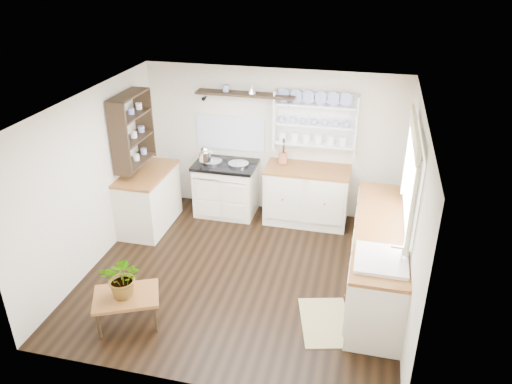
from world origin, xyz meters
TOP-DOWN VIEW (x-y plane):
  - floor at (0.00, 0.00)m, footprint 4.00×3.80m
  - wall_back at (0.00, 1.90)m, footprint 4.00×0.02m
  - wall_right at (2.00, 0.00)m, footprint 0.02×3.80m
  - wall_left at (-2.00, 0.00)m, footprint 0.02×3.80m
  - ceiling at (0.00, 0.00)m, footprint 4.00×3.80m
  - window at (1.95, 0.15)m, footprint 0.08×1.55m
  - aga_cooker at (-0.68, 1.57)m, footprint 0.96×0.67m
  - back_cabinets at (0.60, 1.60)m, footprint 1.27×0.63m
  - right_cabinets at (1.70, 0.10)m, footprint 0.62×2.43m
  - belfast_sink at (1.70, -0.65)m, footprint 0.55×0.60m
  - left_cabinets at (-1.70, 0.90)m, footprint 0.62×1.13m
  - plate_rack at (0.65, 1.86)m, footprint 1.20×0.22m
  - high_shelf at (-0.40, 1.78)m, footprint 1.50×0.29m
  - left_shelving at (-1.84, 0.90)m, footprint 0.28×0.80m
  - kettle at (-0.96, 1.45)m, footprint 0.19×0.19m
  - utensil_crock at (0.20, 1.68)m, footprint 0.14×0.14m
  - center_table at (-1.02, -1.22)m, footprint 0.86×0.76m
  - potted_plant at (-1.02, -1.22)m, footprint 0.48×0.43m
  - floor_rug at (1.17, -0.70)m, footprint 0.74×0.96m

SIDE VIEW (x-z plane):
  - floor at x=0.00m, z-range -0.01..0.01m
  - floor_rug at x=1.17m, z-range 0.00..0.02m
  - center_table at x=-1.02m, z-range 0.15..0.53m
  - aga_cooker at x=-0.68m, z-range -0.01..0.88m
  - right_cabinets at x=1.70m, z-range 0.01..0.91m
  - left_cabinets at x=-1.70m, z-range 0.01..0.91m
  - back_cabinets at x=0.60m, z-range 0.01..0.91m
  - potted_plant at x=-1.02m, z-range 0.39..0.88m
  - belfast_sink at x=1.70m, z-range 0.58..1.03m
  - utensil_crock at x=0.20m, z-range 0.91..1.07m
  - kettle at x=-0.96m, z-range 0.93..1.16m
  - wall_back at x=0.00m, z-range 0.00..2.30m
  - wall_right at x=2.00m, z-range 0.00..2.30m
  - wall_left at x=-2.00m, z-range 0.00..2.30m
  - left_shelving at x=-1.84m, z-range 1.02..2.08m
  - plate_rack at x=0.65m, z-range 1.11..2.01m
  - window at x=1.95m, z-range 0.95..2.17m
  - high_shelf at x=-0.40m, z-range 1.83..1.99m
  - ceiling at x=0.00m, z-range 2.29..2.30m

